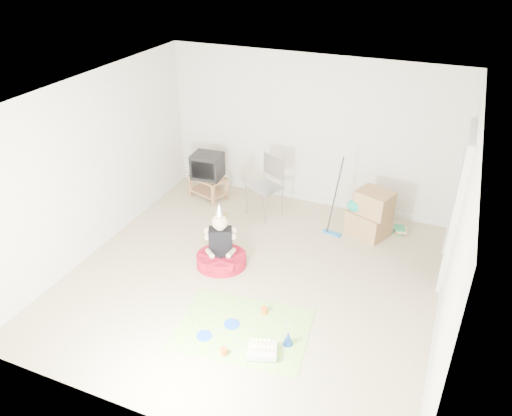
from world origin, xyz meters
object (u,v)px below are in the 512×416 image
at_px(crt_tv, 207,166).
at_px(seated_woman, 221,253).
at_px(cardboard_boxes, 370,214).
at_px(folding_chair, 265,187).
at_px(tv_stand, 208,185).
at_px(birthday_cake, 262,351).

distance_m(crt_tv, seated_woman, 2.19).
xyz_separation_m(cardboard_boxes, seated_woman, (-1.78, -1.69, -0.14)).
bearing_deg(folding_chair, cardboard_boxes, 1.55).
relative_size(cardboard_boxes, seated_woman, 0.74).
bearing_deg(cardboard_boxes, tv_stand, 177.33).
xyz_separation_m(crt_tv, birthday_cake, (2.35, -3.20, -0.58)).
xyz_separation_m(crt_tv, folding_chair, (1.17, -0.18, -0.11)).
xyz_separation_m(tv_stand, seated_woman, (1.15, -1.82, -0.02)).
xyz_separation_m(crt_tv, seated_woman, (1.15, -1.82, -0.40)).
height_order(crt_tv, birthday_cake, crt_tv).
xyz_separation_m(tv_stand, birthday_cake, (2.35, -3.20, -0.20)).
xyz_separation_m(folding_chair, cardboard_boxes, (1.77, 0.05, -0.15)).
distance_m(tv_stand, birthday_cake, 3.97).
bearing_deg(cardboard_boxes, seated_woman, -136.62).
relative_size(tv_stand, crt_tv, 1.44).
relative_size(tv_stand, folding_chair, 0.69).
distance_m(cardboard_boxes, birthday_cake, 3.13).
bearing_deg(birthday_cake, seated_woman, 131.02).
bearing_deg(tv_stand, birthday_cake, -53.72).
relative_size(cardboard_boxes, birthday_cake, 1.90).
bearing_deg(tv_stand, cardboard_boxes, -2.67).
distance_m(seated_woman, birthday_cake, 1.83).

